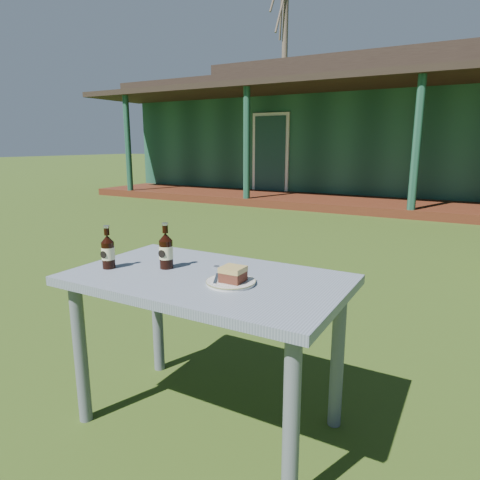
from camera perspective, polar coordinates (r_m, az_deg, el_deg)
The scene contains 10 objects.
ground at distance 3.48m, azimuth 10.63°, elevation -9.09°, with size 80.00×80.00×0.00m, color #334916.
pavilion at distance 12.51m, azimuth 25.31°, elevation 13.03°, with size 15.80×8.30×3.45m.
tree_left at distance 22.81m, azimuth 5.96°, elevation 22.67°, with size 0.28×0.28×10.50m, color brown.
cafe_table at distance 1.90m, azimuth -4.45°, elevation -7.67°, with size 1.20×0.70×0.72m.
plate at distance 1.75m, azimuth -1.23°, elevation -5.63°, with size 0.20×0.20×0.01m.
cake_slice at distance 1.74m, azimuth -0.94°, elevation -4.55°, with size 0.09×0.09×0.06m.
fork at distance 1.78m, azimuth -3.21°, elevation -5.15°, with size 0.01×0.14×0.00m, color silver.
cola_bottle_near at distance 1.98m, azimuth -9.84°, elevation -1.36°, with size 0.06×0.06×0.21m.
cola_bottle_far at distance 2.05m, azimuth -17.19°, elevation -1.46°, with size 0.06×0.06×0.20m.
bottle_cap at distance 1.98m, azimuth -3.14°, elevation -3.59°, with size 0.03×0.03×0.01m, color silver.
Camera 1 is at (1.00, -3.08, 1.28)m, focal length 32.00 mm.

